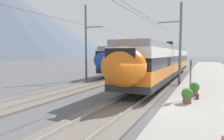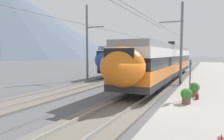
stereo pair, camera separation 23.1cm
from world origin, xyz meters
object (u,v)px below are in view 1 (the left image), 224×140
(catenary_mast_far_side, at_px, (87,42))
(handbag_near_sign, at_px, (197,96))
(potted_plant_platform_edge, at_px, (187,95))
(platform_sign, at_px, (191,70))
(train_near_platform, at_px, (164,61))
(catenary_mast_mid, at_px, (179,42))
(train_far_track, at_px, (145,58))
(potted_plant_by_shelter, at_px, (194,88))

(catenary_mast_far_side, xyz_separation_m, handbag_near_sign, (-6.51, -11.56, -3.79))
(handbag_near_sign, distance_m, potted_plant_platform_edge, 1.52)
(platform_sign, xyz_separation_m, potted_plant_platform_edge, (-1.09, 0.08, -1.23))
(train_near_platform, xyz_separation_m, catenary_mast_mid, (-2.41, -1.82, 1.85))
(catenary_mast_mid, distance_m, handbag_near_sign, 8.37)
(train_near_platform, distance_m, train_far_track, 15.31)
(potted_plant_by_shelter, bearing_deg, potted_plant_platform_edge, 173.45)
(potted_plant_by_shelter, bearing_deg, catenary_mast_mid, 15.03)
(catenary_mast_mid, relative_size, platform_sign, 16.87)
(catenary_mast_mid, bearing_deg, potted_plant_platform_edge, -170.45)
(platform_sign, height_order, handbag_near_sign, platform_sign)
(train_far_track, bearing_deg, platform_sign, -158.91)
(platform_sign, xyz_separation_m, potted_plant_by_shelter, (1.20, -0.18, -1.19))
(catenary_mast_far_side, distance_m, platform_sign, 13.29)
(train_far_track, height_order, potted_plant_by_shelter, train_far_track)
(train_far_track, xyz_separation_m, handbag_near_sign, (-23.84, -9.70, -1.73))
(catenary_mast_mid, height_order, handbag_near_sign, catenary_mast_mid)
(train_far_track, height_order, handbag_near_sign, train_far_track)
(potted_plant_by_shelter, bearing_deg, train_near_platform, 21.82)
(catenary_mast_mid, bearing_deg, potted_plant_by_shelter, -164.97)
(potted_plant_platform_edge, distance_m, potted_plant_by_shelter, 2.30)
(train_far_track, relative_size, potted_plant_platform_edge, 42.13)
(train_near_platform, distance_m, platform_sign, 10.60)
(train_far_track, xyz_separation_m, catenary_mast_far_side, (-17.33, 1.86, 2.06))
(potted_plant_by_shelter, bearing_deg, catenary_mast_far_side, 63.62)
(train_near_platform, bearing_deg, handbag_near_sign, -158.93)
(platform_sign, distance_m, handbag_near_sign, 1.62)
(train_far_track, distance_m, handbag_near_sign, 25.79)
(platform_sign, bearing_deg, potted_plant_platform_edge, 175.94)
(potted_plant_platform_edge, bearing_deg, train_near_platform, 16.42)
(catenary_mast_far_side, distance_m, potted_plant_by_shelter, 13.14)
(handbag_near_sign, relative_size, potted_plant_platform_edge, 0.52)
(train_near_platform, relative_size, catenary_mast_mid, 0.66)
(train_near_platform, xyz_separation_m, potted_plant_by_shelter, (-8.86, -3.55, -1.38))
(potted_plant_platform_edge, bearing_deg, train_far_track, 20.10)
(catenary_mast_far_side, bearing_deg, platform_sign, -121.44)
(handbag_near_sign, bearing_deg, train_near_platform, 21.07)
(catenary_mast_far_side, relative_size, potted_plant_platform_edge, 47.26)
(catenary_mast_far_side, distance_m, handbag_near_sign, 13.80)
(handbag_near_sign, bearing_deg, train_far_track, 22.15)
(catenary_mast_mid, distance_m, platform_sign, 8.06)
(catenary_mast_far_side, bearing_deg, train_far_track, -6.12)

